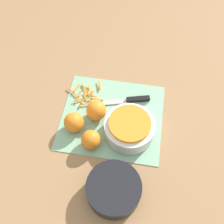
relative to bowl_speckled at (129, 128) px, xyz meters
name	(u,v)px	position (x,y,z in m)	size (l,w,h in m)	color
ground_plane	(112,117)	(0.08, -0.06, -0.04)	(4.00, 4.00, 0.00)	#9E754C
cutting_board	(112,116)	(0.08, -0.06, -0.04)	(0.40, 0.36, 0.01)	#84B793
bowl_speckled	(129,128)	(0.00, 0.00, 0.00)	(0.19, 0.19, 0.08)	silver
bowl_dark	(114,189)	(0.02, 0.23, -0.01)	(0.18, 0.18, 0.07)	black
knife	(132,100)	(0.01, -0.15, -0.03)	(0.22, 0.08, 0.02)	black
orange_left	(74,122)	(0.21, 0.01, 0.00)	(0.08, 0.08, 0.08)	orange
orange_right	(91,140)	(0.13, 0.07, 0.00)	(0.07, 0.07, 0.07)	orange
orange_back	(96,111)	(0.14, -0.05, 0.00)	(0.08, 0.08, 0.08)	orange
peel_pile	(86,94)	(0.20, -0.15, -0.03)	(0.16, 0.15, 0.01)	orange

